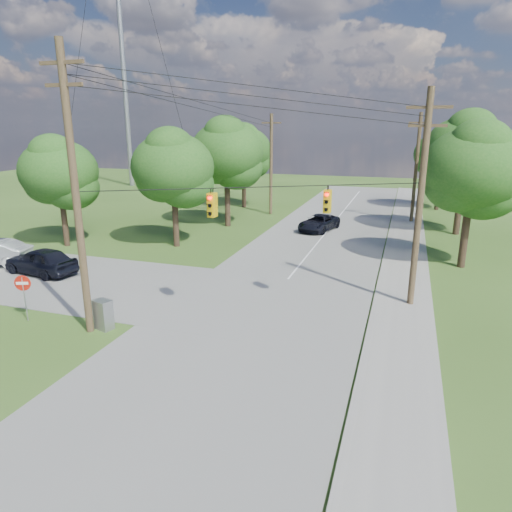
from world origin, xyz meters
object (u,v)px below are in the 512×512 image
(pole_north_w, at_px, (271,164))
(do_not_enter_sign, at_px, (23,288))
(control_cabinet, at_px, (103,315))
(pole_north_e, at_px, (416,168))
(pole_ne, at_px, (420,198))
(car_cross_dark, at_px, (41,261))
(car_main_north, at_px, (319,223))
(pole_sw, at_px, (75,191))

(pole_north_w, bearing_deg, do_not_enter_sign, -95.95)
(do_not_enter_sign, bearing_deg, control_cabinet, -16.44)
(pole_north_e, xyz_separation_m, do_not_enter_sign, (-16.99, -29.60, -3.49))
(pole_ne, distance_m, pole_north_w, 26.03)
(car_cross_dark, bearing_deg, car_main_north, 149.70)
(pole_ne, height_order, pole_north_w, pole_ne)
(pole_ne, distance_m, car_cross_dark, 22.08)
(pole_north_w, xyz_separation_m, car_cross_dark, (-7.62, -23.73, -4.27))
(pole_sw, distance_m, pole_north_w, 29.62)
(car_cross_dark, distance_m, car_main_north, 22.23)
(do_not_enter_sign, bearing_deg, car_cross_dark, 105.91)
(pole_ne, relative_size, pole_north_e, 1.05)
(do_not_enter_sign, bearing_deg, pole_sw, -21.86)
(control_cabinet, distance_m, do_not_enter_sign, 4.10)
(pole_ne, bearing_deg, pole_sw, -150.62)
(pole_north_e, relative_size, car_cross_dark, 2.06)
(pole_north_e, relative_size, do_not_enter_sign, 4.47)
(pole_sw, distance_m, pole_ne, 15.51)
(pole_north_e, height_order, do_not_enter_sign, pole_north_e)
(control_cabinet, bearing_deg, car_main_north, 92.04)
(pole_sw, height_order, pole_north_e, pole_sw)
(pole_north_w, relative_size, car_main_north, 2.04)
(pole_ne, distance_m, control_cabinet, 15.64)
(pole_north_w, xyz_separation_m, do_not_enter_sign, (-3.09, -29.60, -3.49))
(pole_ne, height_order, pole_north_e, pole_ne)
(car_cross_dark, height_order, do_not_enter_sign, do_not_enter_sign)
(car_main_north, relative_size, do_not_enter_sign, 2.19)
(pole_ne, xyz_separation_m, car_main_north, (-7.64, 15.64, -4.76))
(pole_sw, xyz_separation_m, pole_ne, (13.50, 7.60, -0.76))
(pole_sw, distance_m, do_not_enter_sign, 5.76)
(pole_north_w, xyz_separation_m, control_cabinet, (0.88, -29.22, -4.44))
(pole_sw, distance_m, control_cabinet, 5.58)
(pole_sw, bearing_deg, car_cross_dark, 143.81)
(do_not_enter_sign, bearing_deg, car_main_north, 46.28)
(pole_sw, xyz_separation_m, car_main_north, (5.86, 23.24, -5.52))
(pole_north_w, relative_size, car_cross_dark, 2.06)
(pole_north_w, relative_size, control_cabinet, 7.29)
(pole_north_e, distance_m, do_not_enter_sign, 34.30)
(pole_ne, distance_m, pole_north_e, 22.00)
(car_cross_dark, xyz_separation_m, do_not_enter_sign, (4.54, -5.87, 0.78))
(pole_sw, bearing_deg, do_not_enter_sign, 179.95)
(car_cross_dark, relative_size, control_cabinet, 3.54)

